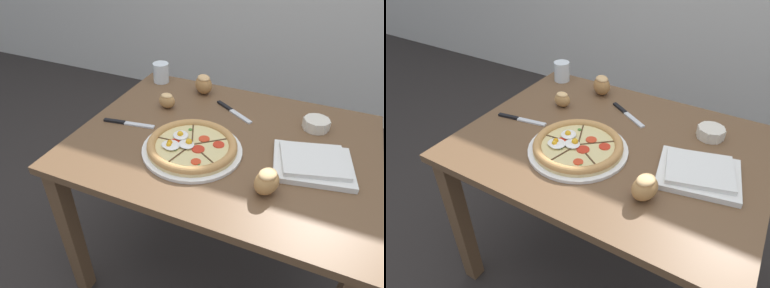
# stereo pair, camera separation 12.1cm
# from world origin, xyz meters

# --- Properties ---
(ground_plane) EXTENTS (12.00, 12.00, 0.00)m
(ground_plane) POSITION_xyz_m (0.00, 0.00, 0.00)
(ground_plane) COLOR #2D2826
(dining_table) EXTENTS (1.10, 0.85, 0.72)m
(dining_table) POSITION_xyz_m (0.00, 0.00, 0.61)
(dining_table) COLOR brown
(dining_table) RESTS_ON ground_plane
(pizza) EXTENTS (0.36, 0.36, 0.05)m
(pizza) POSITION_xyz_m (-0.08, -0.12, 0.74)
(pizza) COLOR white
(pizza) RESTS_ON dining_table
(ramekin_bowl) EXTENTS (0.10, 0.10, 0.04)m
(ramekin_bowl) POSITION_xyz_m (0.30, 0.22, 0.75)
(ramekin_bowl) COLOR silver
(ramekin_bowl) RESTS_ON dining_table
(napkin_folded) EXTENTS (0.29, 0.26, 0.04)m
(napkin_folded) POSITION_xyz_m (0.33, -0.03, 0.74)
(napkin_folded) COLOR silver
(napkin_folded) RESTS_ON dining_table
(bread_piece_near) EXTENTS (0.08, 0.06, 0.07)m
(bread_piece_near) POSITION_xyz_m (-0.31, 0.13, 0.76)
(bread_piece_near) COLOR #B27F47
(bread_piece_near) RESTS_ON dining_table
(bread_piece_mid) EXTENTS (0.12, 0.12, 0.09)m
(bread_piece_mid) POSITION_xyz_m (-0.22, 0.32, 0.77)
(bread_piece_mid) COLOR #A3703D
(bread_piece_mid) RESTS_ON dining_table
(bread_piece_far) EXTENTS (0.10, 0.11, 0.08)m
(bread_piece_far) POSITION_xyz_m (0.21, -0.22, 0.77)
(bread_piece_far) COLOR #B27F47
(bread_piece_far) RESTS_ON dining_table
(knife_main) EXTENTS (0.22, 0.05, 0.01)m
(knife_main) POSITION_xyz_m (-0.39, -0.06, 0.73)
(knife_main) COLOR silver
(knife_main) RESTS_ON dining_table
(knife_spare) EXTENTS (0.19, 0.13, 0.01)m
(knife_spare) POSITION_xyz_m (-0.03, 0.21, 0.73)
(knife_spare) COLOR silver
(knife_spare) RESTS_ON dining_table
(water_glass) EXTENTS (0.08, 0.08, 0.09)m
(water_glass) POSITION_xyz_m (-0.45, 0.35, 0.77)
(water_glass) COLOR white
(water_glass) RESTS_ON dining_table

